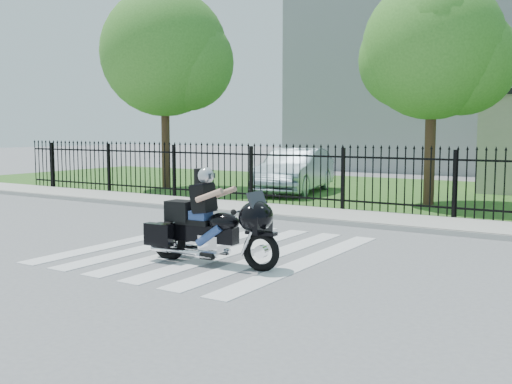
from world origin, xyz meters
The scene contains 12 objects.
ground centered at (0.00, 0.00, 0.00)m, with size 120.00×120.00×0.00m, color slate.
crosswalk centered at (0.00, 0.00, 0.01)m, with size 5.00×5.50×0.01m, color silver, non-canonical shape.
sidewalk centered at (0.00, 5.00, 0.06)m, with size 40.00×2.00×0.12m, color #ADAAA3.
curb centered at (0.00, 4.00, 0.06)m, with size 40.00×0.12×0.12m, color #ADAAA3.
grass_strip centered at (0.00, 12.00, 0.01)m, with size 40.00×12.00×0.02m, color #2B511C.
iron_fence centered at (0.00, 6.00, 0.90)m, with size 26.00×0.04×1.80m.
tree_left centered at (-8.50, 8.50, 5.17)m, with size 4.80×4.80×7.58m.
tree_mid centered at (1.50, 9.00, 4.67)m, with size 4.20×4.20×6.78m.
building_tall centered at (-3.00, 26.00, 6.00)m, with size 15.00×10.00×12.00m, color gray.
motorcycle_rider centered at (0.65, -1.02, 0.69)m, with size 2.56×0.84×1.69m.
parked_car centered at (-3.56, 9.80, 0.82)m, with size 1.69×4.84×1.59m, color #90A9B5.
litter_bin centered at (-4.68, 5.70, 0.60)m, with size 0.43×0.43×0.96m, color black.
Camera 1 is at (6.71, -9.12, 2.30)m, focal length 42.00 mm.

